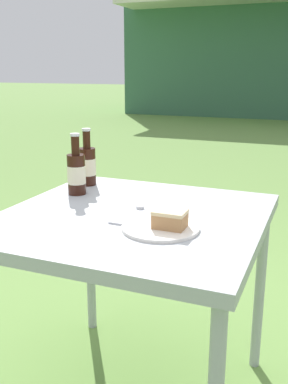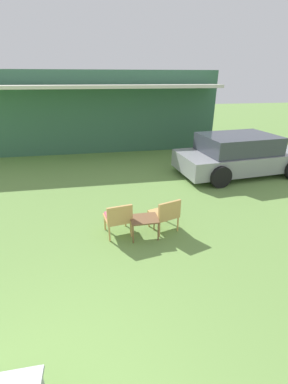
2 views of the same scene
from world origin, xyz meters
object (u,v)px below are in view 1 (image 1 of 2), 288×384
at_px(patio_table, 133,234).
at_px(cola_bottle_near, 76,172).
at_px(cola_bottle_far, 87,165).
at_px(cake_on_plate, 164,224).

xyz_separation_m(patio_table, cola_bottle_near, (-0.30, 0.15, 0.15)).
relative_size(patio_table, cola_bottle_far, 3.64).
bearing_deg(patio_table, cola_bottle_far, 138.87).
distance_m(cake_on_plate, cola_bottle_near, 0.51).
height_order(patio_table, cake_on_plate, cake_on_plate).
bearing_deg(cola_bottle_near, cake_on_plate, -29.20).
distance_m(patio_table, cola_bottle_far, 0.46).
distance_m(patio_table, cake_on_plate, 0.20).
bearing_deg(cola_bottle_near, cola_bottle_far, 102.31).
height_order(cola_bottle_near, cola_bottle_far, same).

